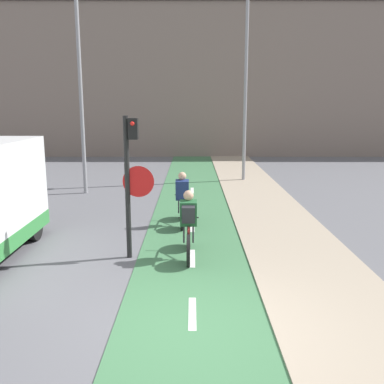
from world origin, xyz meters
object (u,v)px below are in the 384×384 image
traffic_light_pole (131,172)px  street_lamp_sidewalk (246,68)px  cyclist_near (188,226)px  street_lamp_far (79,61)px  cyclist_far (182,202)px

traffic_light_pole → street_lamp_sidewalk: bearing=69.8°
traffic_light_pole → cyclist_near: traffic_light_pole is taller
traffic_light_pole → cyclist_near: 1.70m
street_lamp_far → cyclist_far: size_ratio=4.74×
street_lamp_far → street_lamp_sidewalk: (6.32, 2.70, -0.03)m
traffic_light_pole → street_lamp_far: size_ratio=0.38×
street_lamp_sidewalk → cyclist_near: 10.82m
street_lamp_far → cyclist_near: bearing=-60.6°
street_lamp_sidewalk → street_lamp_far: bearing=-156.9°
street_lamp_sidewalk → cyclist_far: size_ratio=4.71×
cyclist_far → street_lamp_far: bearing=130.5°
street_lamp_far → street_lamp_sidewalk: street_lamp_far is taller
cyclist_near → street_lamp_sidewalk: bearing=76.4°
street_lamp_far → street_lamp_sidewalk: bearing=23.1°
cyclist_near → street_lamp_far: bearing=119.4°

